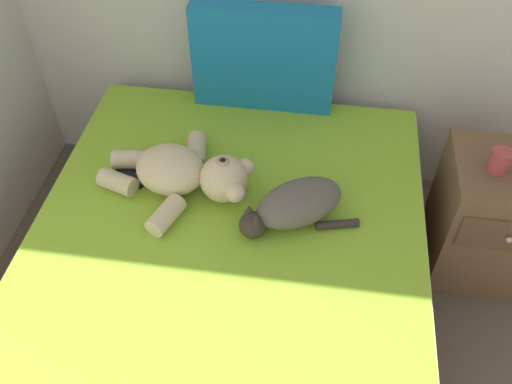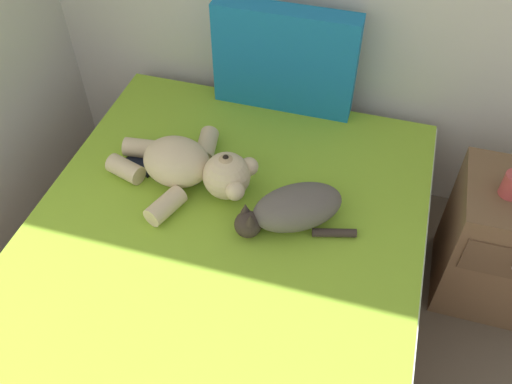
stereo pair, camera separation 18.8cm
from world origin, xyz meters
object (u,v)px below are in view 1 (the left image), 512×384
at_px(patterned_cushion, 264,59).
at_px(teddy_bear, 186,174).
at_px(bed, 224,299).
at_px(nightstand, 490,218).
at_px(cell_phone, 131,177).
at_px(mug, 501,161).
at_px(cat, 295,205).

xyz_separation_m(patterned_cushion, teddy_bear, (-0.22, -0.59, -0.15)).
xyz_separation_m(bed, nightstand, (1.06, 0.54, 0.04)).
height_order(patterned_cushion, nightstand, patterned_cushion).
xyz_separation_m(teddy_bear, cell_phone, (-0.24, 0.03, -0.08)).
distance_m(nightstand, mug, 0.35).
relative_size(nightstand, mug, 5.00).
bearing_deg(mug, cat, -159.01).
relative_size(bed, patterned_cushion, 3.15).
bearing_deg(teddy_bear, cell_phone, 173.43).
height_order(cell_phone, mug, mug).
bearing_deg(teddy_bear, mug, 9.55).
relative_size(cat, nightstand, 0.72).
distance_m(teddy_bear, mug, 1.20).
bearing_deg(patterned_cushion, bed, -91.80).
relative_size(patterned_cushion, nightstand, 1.03).
xyz_separation_m(patterned_cushion, mug, (0.96, -0.39, -0.11)).
bearing_deg(nightstand, cat, -159.25).
xyz_separation_m(cat, cell_phone, (-0.67, 0.12, -0.07)).
xyz_separation_m(patterned_cushion, cat, (0.21, -0.68, -0.17)).
relative_size(bed, mug, 16.26).
distance_m(cell_phone, nightstand, 1.52).
height_order(bed, nightstand, nightstand).
distance_m(cat, cell_phone, 0.68).
height_order(patterned_cushion, cat, patterned_cushion).
xyz_separation_m(teddy_bear, mug, (1.18, 0.20, 0.04)).
distance_m(patterned_cushion, nightstand, 1.19).
bearing_deg(bed, mug, 27.44).
relative_size(teddy_bear, mug, 5.04).
xyz_separation_m(patterned_cushion, nightstand, (1.03, -0.37, -0.46)).
bearing_deg(patterned_cushion, cell_phone, -129.45).
distance_m(cat, teddy_bear, 0.44).
height_order(bed, mug, mug).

